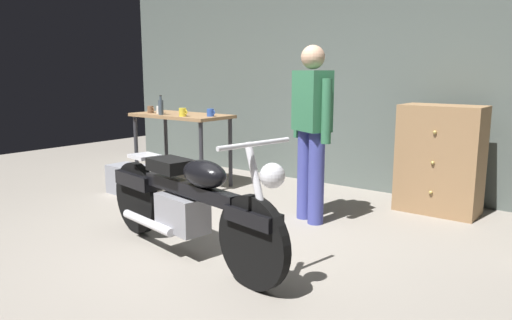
{
  "coord_description": "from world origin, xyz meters",
  "views": [
    {
      "loc": [
        2.58,
        -2.68,
        1.43
      ],
      "look_at": [
        -0.02,
        0.7,
        0.65
      ],
      "focal_mm": 34.0,
      "sensor_mm": 36.0,
      "label": 1
    }
  ],
  "objects": [
    {
      "name": "wooden_dresser",
      "position": [
        1.11,
        2.3,
        0.55
      ],
      "size": [
        0.8,
        0.47,
        1.1
      ],
      "color": "#99724C",
      "rests_on": "ground_plane"
    },
    {
      "name": "motorcycle",
      "position": [
        -0.04,
        -0.15,
        0.45
      ],
      "size": [
        2.17,
        0.69,
        1.0
      ],
      "rotation": [
        0.0,
        0.0,
        -0.17
      ],
      "color": "black",
      "rests_on": "ground_plane"
    },
    {
      "name": "person_standing",
      "position": [
        0.23,
        1.24,
        0.93
      ],
      "size": [
        0.52,
        0.36,
        1.67
      ],
      "rotation": [
        0.0,
        0.0,
        2.69
      ],
      "color": "#41479D",
      "rests_on": "ground_plane"
    },
    {
      "name": "back_wall",
      "position": [
        0.0,
        2.8,
        1.55
      ],
      "size": [
        8.0,
        0.12,
        3.1
      ],
      "primitive_type": "cube",
      "color": "#56605B",
      "rests_on": "ground_plane"
    },
    {
      "name": "mug_blue_enamel",
      "position": [
        -1.38,
        1.58,
        0.95
      ],
      "size": [
        0.12,
        0.09,
        0.09
      ],
      "color": "#2D51AD",
      "rests_on": "workbench"
    },
    {
      "name": "storage_bin",
      "position": [
        -2.05,
        0.84,
        0.17
      ],
      "size": [
        0.44,
        0.32,
        0.34
      ],
      "primitive_type": "cube",
      "color": "gray",
      "rests_on": "ground_plane"
    },
    {
      "name": "ground_plane",
      "position": [
        0.0,
        0.0,
        0.0
      ],
      "size": [
        12.0,
        12.0,
        0.0
      ],
      "primitive_type": "plane",
      "color": "gray"
    },
    {
      "name": "mug_white_ceramic",
      "position": [
        -2.16,
        1.48,
        0.95
      ],
      "size": [
        0.12,
        0.08,
        0.1
      ],
      "color": "white",
      "rests_on": "workbench"
    },
    {
      "name": "mug_brown_stoneware",
      "position": [
        -2.32,
        1.46,
        0.95
      ],
      "size": [
        0.11,
        0.08,
        0.09
      ],
      "color": "brown",
      "rests_on": "workbench"
    },
    {
      "name": "mug_yellow_tall",
      "position": [
        -1.64,
        1.38,
        0.95
      ],
      "size": [
        0.12,
        0.09,
        0.1
      ],
      "color": "yellow",
      "rests_on": "workbench"
    },
    {
      "name": "bottle",
      "position": [
        -2.0,
        1.35,
        1.0
      ],
      "size": [
        0.06,
        0.06,
        0.24
      ],
      "color": "#3F4C59",
      "rests_on": "workbench"
    },
    {
      "name": "workbench",
      "position": [
        -1.9,
        1.59,
        0.79
      ],
      "size": [
        1.3,
        0.64,
        0.9
      ],
      "color": "#99724C",
      "rests_on": "ground_plane"
    }
  ]
}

